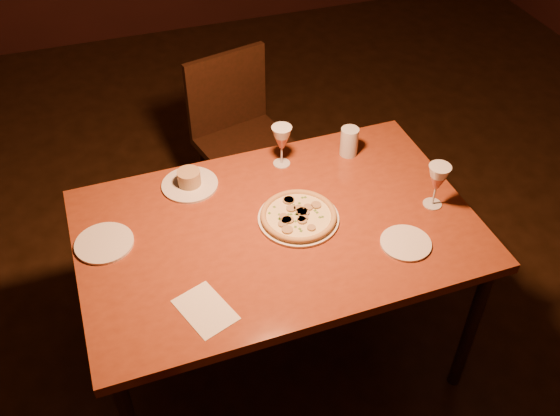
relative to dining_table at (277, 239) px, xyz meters
name	(u,v)px	position (x,y,z in m)	size (l,w,h in m)	color
floor	(336,357)	(0.24, -0.12, -0.73)	(7.00, 7.00, 0.00)	#321D10
dining_table	(277,239)	(0.00, 0.00, 0.00)	(1.52, 1.00, 0.80)	brown
chair_far	(241,134)	(0.12, 0.99, -0.20)	(0.55, 0.55, 0.94)	black
pizza_plate	(299,216)	(0.09, 0.01, 0.09)	(0.31, 0.31, 0.03)	silver
ramekin_saucer	(189,181)	(-0.27, 0.34, 0.09)	(0.23, 0.23, 0.07)	silver
wine_glass_far	(282,146)	(0.14, 0.36, 0.16)	(0.08, 0.08, 0.19)	#B35D4A
wine_glass_right	(436,186)	(0.62, -0.08, 0.17)	(0.09, 0.09, 0.19)	#B35D4A
water_tumbler	(349,142)	(0.43, 0.33, 0.14)	(0.08, 0.08, 0.13)	silver
side_plate_left	(104,243)	(-0.64, 0.11, 0.08)	(0.22, 0.22, 0.01)	silver
side_plate_near	(406,243)	(0.42, -0.24, 0.08)	(0.19, 0.19, 0.01)	silver
menu_card	(205,310)	(-0.35, -0.31, 0.07)	(0.14, 0.21, 0.00)	silver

